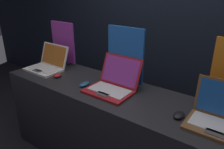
% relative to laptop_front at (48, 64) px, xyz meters
% --- Properties ---
extents(wall_back, '(8.00, 0.05, 2.80)m').
position_rel_laptop_front_xyz_m(wall_back, '(0.88, 1.15, 0.49)').
color(wall_back, black).
rests_on(wall_back, ground_plane).
extents(display_counter, '(2.26, 0.61, 0.85)m').
position_rel_laptop_front_xyz_m(display_counter, '(0.88, -0.01, -0.49)').
color(display_counter, black).
rests_on(display_counter, ground_plane).
extents(laptop_front, '(0.40, 0.34, 0.25)m').
position_rel_laptop_front_xyz_m(laptop_front, '(0.00, 0.00, 0.00)').
color(laptop_front, silver).
rests_on(laptop_front, display_counter).
extents(mouse_front, '(0.07, 0.09, 0.04)m').
position_rel_laptop_front_xyz_m(mouse_front, '(0.27, -0.09, -0.04)').
color(mouse_front, maroon).
rests_on(mouse_front, display_counter).
extents(promo_stand_front, '(0.34, 0.07, 0.48)m').
position_rel_laptop_front_xyz_m(promo_stand_front, '(-0.00, 0.25, 0.17)').
color(promo_stand_front, black).
rests_on(promo_stand_front, display_counter).
extents(laptop_middle, '(0.40, 0.39, 0.27)m').
position_rel_laptop_front_xyz_m(laptop_middle, '(0.89, 0.01, 0.00)').
color(laptop_middle, maroon).
rests_on(laptop_middle, display_counter).
extents(mouse_middle, '(0.06, 0.12, 0.03)m').
position_rel_laptop_front_xyz_m(mouse_middle, '(0.62, -0.08, -0.04)').
color(mouse_middle, navy).
rests_on(mouse_middle, display_counter).
extents(promo_stand_middle, '(0.37, 0.07, 0.53)m').
position_rel_laptop_front_xyz_m(promo_stand_middle, '(0.89, 0.19, 0.19)').
color(promo_stand_middle, black).
rests_on(promo_stand_middle, display_counter).
extents(laptop_back, '(0.40, 0.30, 0.28)m').
position_rel_laptop_front_xyz_m(laptop_back, '(1.76, -0.00, 0.01)').
color(laptop_back, brown).
rests_on(laptop_back, display_counter).
extents(mouse_back, '(0.07, 0.11, 0.03)m').
position_rel_laptop_front_xyz_m(mouse_back, '(1.51, -0.07, -0.04)').
color(mouse_back, black).
rests_on(mouse_back, display_counter).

